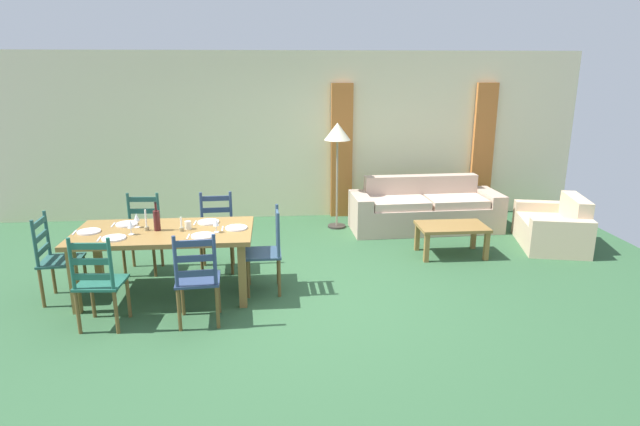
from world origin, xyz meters
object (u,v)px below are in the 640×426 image
object	(u,v)px
dining_chair_far_right	(217,232)
couch	(424,210)
standing_lamp	(337,138)
dining_chair_near_right	(198,279)
dining_chair_near_left	(99,282)
dining_chair_far_left	(143,233)
wine_glass_far_left	(137,218)
dining_chair_head_west	(56,258)
dining_chair_head_east	(268,251)
wine_glass_near_left	(130,225)
coffee_cup_primary	(188,225)
wine_bottle	(157,220)
coffee_table	(452,230)
wine_glass_near_right	(216,222)
armchair_upholstered	(556,229)
dining_table	(164,238)

from	to	relation	value
dining_chair_far_right	couch	size ratio (longest dim) A/B	0.42
standing_lamp	dining_chair_near_right	bearing A→B (deg)	-119.00
dining_chair_near_left	dining_chair_far_left	distance (m)	1.51
dining_chair_near_left	dining_chair_far_right	world-z (taller)	same
couch	wine_glass_far_left	bearing A→B (deg)	-151.71
dining_chair_far_left	dining_chair_head_west	distance (m)	1.08
dining_chair_head_east	wine_glass_near_left	xyz separation A→B (m)	(-1.42, -0.14, 0.38)
wine_glass_far_left	coffee_cup_primary	size ratio (longest dim) A/B	1.79
wine_glass_near_left	standing_lamp	world-z (taller)	standing_lamp
wine_bottle	dining_chair_near_right	bearing A→B (deg)	-55.55
coffee_table	wine_glass_far_left	bearing A→B (deg)	-167.68
dining_chair_head_west	couch	world-z (taller)	dining_chair_head_west
standing_lamp	couch	bearing A→B (deg)	-7.80
couch	wine_bottle	bearing A→B (deg)	-148.57
coffee_cup_primary	wine_glass_near_right	bearing A→B (deg)	-24.62
dining_chair_near_left	armchair_upholstered	world-z (taller)	dining_chair_near_left
dining_chair_head_west	wine_glass_near_left	xyz separation A→B (m)	(0.84, -0.09, 0.38)
dining_chair_far_left	couch	size ratio (longest dim) A/B	0.42
dining_table	wine_glass_near_left	xyz separation A→B (m)	(-0.31, -0.12, 0.20)
wine_glass_near_right	wine_glass_near_left	bearing A→B (deg)	179.84
wine_glass_near_right	coffee_table	bearing A→B (deg)	20.31
dining_table	wine_glass_near_right	size ratio (longest dim) A/B	11.80
dining_chair_far_left	dining_chair_near_right	bearing A→B (deg)	-60.16
wine_bottle	wine_glass_far_left	world-z (taller)	wine_bottle
dining_chair_near_right	wine_glass_near_right	size ratio (longest dim) A/B	5.96
dining_chair_head_west	armchair_upholstered	size ratio (longest dim) A/B	0.73
wine_bottle	standing_lamp	xyz separation A→B (m)	(2.23, 2.37, 0.54)
dining_chair_far_right	dining_chair_head_east	world-z (taller)	same
dining_chair_head_west	standing_lamp	bearing A→B (deg)	35.98
dining_table	armchair_upholstered	distance (m)	5.29
couch	wine_glass_near_left	bearing A→B (deg)	-148.84
couch	standing_lamp	size ratio (longest dim) A/B	1.41
dining_table	coffee_cup_primary	size ratio (longest dim) A/B	21.11
coffee_cup_primary	standing_lamp	distance (m)	3.09
dining_chair_far_left	dining_chair_far_right	bearing A→B (deg)	-1.92
wine_glass_near_left	couch	xyz separation A→B (m)	(3.82, 2.31, -0.57)
wine_glass_near_left	wine_glass_far_left	size ratio (longest dim) A/B	1.00
dining_table	standing_lamp	xyz separation A→B (m)	(2.17, 2.38, 0.75)
dining_chair_far_right	wine_glass_near_right	world-z (taller)	dining_chair_far_right
armchair_upholstered	wine_glass_near_left	bearing A→B (deg)	-166.25
dining_chair_near_right	dining_chair_head_west	bearing A→B (deg)	156.11
wine_glass_near_left	wine_glass_far_left	distance (m)	0.25
wine_glass_far_left	wine_bottle	bearing A→B (deg)	-27.83
coffee_table	dining_chair_far_right	bearing A→B (deg)	-175.78
couch	dining_chair_far_right	bearing A→B (deg)	-154.60
dining_chair_near_left	wine_glass_near_left	xyz separation A→B (m)	(0.17, 0.61, 0.38)
wine_bottle	couch	bearing A→B (deg)	31.43
coffee_cup_primary	dining_chair_far_left	bearing A→B (deg)	132.09
dining_chair_head_west	wine_bottle	size ratio (longest dim) A/B	3.04
wine_glass_far_left	coffee_cup_primary	xyz separation A→B (m)	(0.57, -0.11, -0.07)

